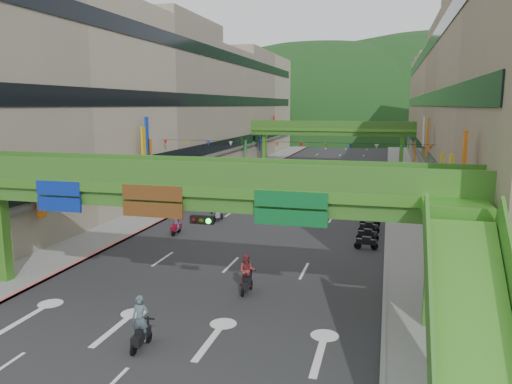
{
  "coord_description": "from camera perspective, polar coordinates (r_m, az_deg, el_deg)",
  "views": [
    {
      "loc": [
        8.92,
        -15.72,
        9.58
      ],
      "look_at": [
        0.0,
        18.0,
        3.5
      ],
      "focal_mm": 35.0,
      "sensor_mm": 36.0,
      "label": 1
    }
  ],
  "objects": [
    {
      "name": "building_row_right",
      "position": [
        66.48,
        23.79,
        8.96
      ],
      "size": [
        12.8,
        95.0,
        19.0
      ],
      "color": "gray",
      "rests_on": "ground"
    },
    {
      "name": "sidewalk_right",
      "position": [
        66.44,
        16.46,
        1.25
      ],
      "size": [
        4.0,
        140.0,
        0.15
      ],
      "primitive_type": "cube",
      "color": "gray",
      "rests_on": "ground"
    },
    {
      "name": "ground",
      "position": [
        20.46,
        -13.72,
        -18.33
      ],
      "size": [
        320.0,
        320.0,
        0.0
      ],
      "primitive_type": "plane",
      "color": "black",
      "rests_on": "ground"
    },
    {
      "name": "overpass_near",
      "position": [
        22.98,
        -5.81,
        -1.13
      ],
      "size": [
        28.0,
        12.27,
        7.1
      ],
      "color": "#4C9E2D",
      "rests_on": "ground"
    },
    {
      "name": "curb_right",
      "position": [
        66.4,
        14.82,
        1.34
      ],
      "size": [
        0.2,
        140.0,
        0.18
      ],
      "primitive_type": "cube",
      "color": "gray",
      "rests_on": "ground"
    },
    {
      "name": "scooter_rider_far",
      "position": [
        37.81,
        -9.13,
        -3.41
      ],
      "size": [
        0.79,
        1.6,
        1.93
      ],
      "color": "maroon",
      "rests_on": "ground"
    },
    {
      "name": "sidewalk_left",
      "position": [
        69.33,
        -2.03,
        2.0
      ],
      "size": [
        4.0,
        140.0,
        0.15
      ],
      "primitive_type": "cube",
      "color": "gray",
      "rests_on": "ground"
    },
    {
      "name": "overpass_far",
      "position": [
        81.32,
        8.56,
        6.83
      ],
      "size": [
        28.0,
        2.2,
        7.1
      ],
      "color": "#4C9E2D",
      "rests_on": "ground"
    },
    {
      "name": "road_slab",
      "position": [
        67.01,
        7.02,
        1.6
      ],
      "size": [
        18.0,
        140.0,
        0.02
      ],
      "primitive_type": "cube",
      "color": "#28282B",
      "rests_on": "ground"
    },
    {
      "name": "pedestrian_dark",
      "position": [
        46.1,
        18.63,
        -1.52
      ],
      "size": [
        1.04,
        0.47,
        1.75
      ],
      "primitive_type": "imported",
      "rotation": [
        0.0,
        0.0,
        -0.04
      ],
      "color": "black",
      "rests_on": "ground"
    },
    {
      "name": "scooter_rider_mid",
      "position": [
        25.97,
        -1.05,
        -9.27
      ],
      "size": [
        0.91,
        1.6,
        2.05
      ],
      "color": "black",
      "rests_on": "ground"
    },
    {
      "name": "pedestrian_blue",
      "position": [
        56.45,
        17.35,
        0.63
      ],
      "size": [
        1.01,
        0.8,
        1.89
      ],
      "primitive_type": "imported",
      "rotation": [
        0.0,
        0.0,
        2.85
      ],
      "color": "#2A3E52",
      "rests_on": "ground"
    },
    {
      "name": "scooter_rider_near",
      "position": [
        20.88,
        -13.06,
        -14.48
      ],
      "size": [
        0.71,
        1.6,
        2.21
      ],
      "color": "black",
      "rests_on": "ground"
    },
    {
      "name": "hill_right",
      "position": [
        196.61,
        19.62,
        6.52
      ],
      "size": [
        208.0,
        176.0,
        128.0
      ],
      "primitive_type": "ellipsoid",
      "color": "#1C4419",
      "rests_on": "ground"
    },
    {
      "name": "pedestrian_red",
      "position": [
        31.18,
        20.38,
        -7.17
      ],
      "size": [
        0.85,
        0.72,
        1.53
      ],
      "primitive_type": "imported",
      "rotation": [
        0.0,
        0.0,
        0.21
      ],
      "color": "#AA432C",
      "rests_on": "ground"
    },
    {
      "name": "hill_left",
      "position": [
        177.6,
        7.11,
        6.72
      ],
      "size": [
        168.0,
        140.0,
        112.0
      ],
      "primitive_type": "ellipsoid",
      "color": "#1C4419",
      "rests_on": "ground"
    },
    {
      "name": "parked_scooter_row",
      "position": [
        38.7,
        12.78,
        -3.9
      ],
      "size": [
        1.6,
        9.36,
        1.08
      ],
      "color": "black",
      "rests_on": "ground"
    },
    {
      "name": "scooter_rider_left",
      "position": [
        41.98,
        -4.32,
        -2.07
      ],
      "size": [
        0.93,
        1.58,
        1.84
      ],
      "color": "gray",
      "rests_on": "ground"
    },
    {
      "name": "car_silver",
      "position": [
        53.68,
        0.46,
        0.43
      ],
      "size": [
        1.65,
        4.63,
        1.52
      ],
      "primitive_type": "imported",
      "rotation": [
        0.0,
        0.0,
        -0.01
      ],
      "color": "#A19FA6",
      "rests_on": "ground"
    },
    {
      "name": "bunting_string",
      "position": [
        46.72,
        3.78,
        5.42
      ],
      "size": [
        26.0,
        0.36,
        0.47
      ],
      "color": "black",
      "rests_on": "ground"
    },
    {
      "name": "curb_left",
      "position": [
        68.81,
        -0.51,
        1.96
      ],
      "size": [
        0.2,
        140.0,
        0.18
      ],
      "primitive_type": "cube",
      "color": "#CC5959",
      "rests_on": "ground"
    },
    {
      "name": "car_yellow",
      "position": [
        58.9,
        5.27,
        1.1
      ],
      "size": [
        1.8,
        3.79,
        1.25
      ],
      "primitive_type": "imported",
      "rotation": [
        0.0,
        0.0,
        -0.09
      ],
      "color": "yellow",
      "rests_on": "ground"
    },
    {
      "name": "building_row_left",
      "position": [
        71.38,
        -8.26,
        9.69
      ],
      "size": [
        12.8,
        95.0,
        19.0
      ],
      "color": "#9E937F",
      "rests_on": "ground"
    }
  ]
}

